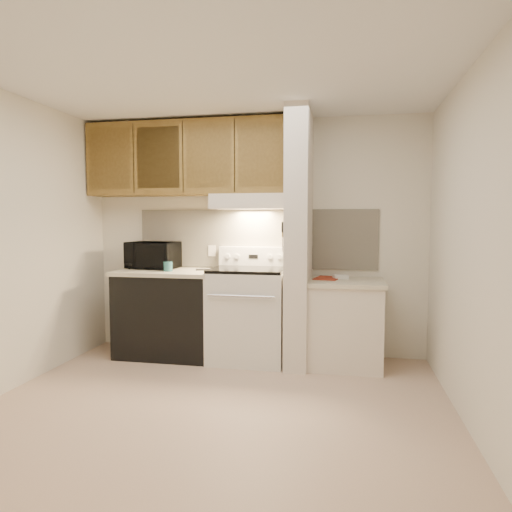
# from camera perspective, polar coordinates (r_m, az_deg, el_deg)

# --- Properties ---
(floor) EXTENTS (3.60, 3.60, 0.00)m
(floor) POSITION_cam_1_polar(r_m,az_deg,el_deg) (3.76, -4.74, -17.92)
(floor) COLOR #CBAB91
(floor) RESTS_ON ground
(ceiling) EXTENTS (3.60, 3.60, 0.00)m
(ceiling) POSITION_cam_1_polar(r_m,az_deg,el_deg) (3.64, -5.01, 21.50)
(ceiling) COLOR white
(ceiling) RESTS_ON wall_back
(wall_back) EXTENTS (3.60, 2.50, 0.02)m
(wall_back) POSITION_cam_1_polar(r_m,az_deg,el_deg) (4.94, -0.11, 2.34)
(wall_back) COLOR silver
(wall_back) RESTS_ON floor
(wall_left) EXTENTS (0.02, 3.00, 2.50)m
(wall_left) POSITION_cam_1_polar(r_m,az_deg,el_deg) (4.34, -28.41, 1.52)
(wall_left) COLOR silver
(wall_left) RESTS_ON floor
(wall_right) EXTENTS (0.02, 3.00, 2.50)m
(wall_right) POSITION_cam_1_polar(r_m,az_deg,el_deg) (3.46, 25.17, 1.03)
(wall_right) COLOR silver
(wall_right) RESTS_ON floor
(backsplash) EXTENTS (2.60, 0.02, 0.63)m
(backsplash) POSITION_cam_1_polar(r_m,az_deg,el_deg) (4.93, -0.14, 2.17)
(backsplash) COLOR beige
(backsplash) RESTS_ON wall_back
(range_body) EXTENTS (0.76, 0.65, 0.92)m
(range_body) POSITION_cam_1_polar(r_m,az_deg,el_deg) (4.70, -0.93, -7.47)
(range_body) COLOR silver
(range_body) RESTS_ON floor
(oven_window) EXTENTS (0.50, 0.01, 0.30)m
(oven_window) POSITION_cam_1_polar(r_m,az_deg,el_deg) (4.39, -1.79, -7.79)
(oven_window) COLOR black
(oven_window) RESTS_ON range_body
(oven_handle) EXTENTS (0.65, 0.02, 0.02)m
(oven_handle) POSITION_cam_1_polar(r_m,az_deg,el_deg) (4.32, -1.91, -5.04)
(oven_handle) COLOR silver
(oven_handle) RESTS_ON range_body
(cooktop) EXTENTS (0.74, 0.64, 0.03)m
(cooktop) POSITION_cam_1_polar(r_m,az_deg,el_deg) (4.63, -0.94, -1.71)
(cooktop) COLOR black
(cooktop) RESTS_ON range_body
(range_backguard) EXTENTS (0.76, 0.08, 0.20)m
(range_backguard) POSITION_cam_1_polar(r_m,az_deg,el_deg) (4.90, -0.25, -0.02)
(range_backguard) COLOR silver
(range_backguard) RESTS_ON range_body
(range_display) EXTENTS (0.10, 0.01, 0.04)m
(range_display) POSITION_cam_1_polar(r_m,az_deg,el_deg) (4.86, -0.35, -0.06)
(range_display) COLOR black
(range_display) RESTS_ON range_backguard
(range_knob_left_outer) EXTENTS (0.05, 0.02, 0.05)m
(range_knob_left_outer) POSITION_cam_1_polar(r_m,az_deg,el_deg) (4.92, -3.55, -0.01)
(range_knob_left_outer) COLOR silver
(range_knob_left_outer) RESTS_ON range_backguard
(range_knob_left_inner) EXTENTS (0.05, 0.02, 0.05)m
(range_knob_left_inner) POSITION_cam_1_polar(r_m,az_deg,el_deg) (4.89, -2.42, -0.03)
(range_knob_left_inner) COLOR silver
(range_knob_left_inner) RESTS_ON range_backguard
(range_knob_right_inner) EXTENTS (0.05, 0.02, 0.05)m
(range_knob_right_inner) POSITION_cam_1_polar(r_m,az_deg,el_deg) (4.82, 1.74, -0.09)
(range_knob_right_inner) COLOR silver
(range_knob_right_inner) RESTS_ON range_backguard
(range_knob_right_outer) EXTENTS (0.05, 0.02, 0.05)m
(range_knob_right_outer) POSITION_cam_1_polar(r_m,az_deg,el_deg) (4.81, 2.92, -0.11)
(range_knob_right_outer) COLOR silver
(range_knob_right_outer) RESTS_ON range_backguard
(dishwasher_front) EXTENTS (1.00, 0.63, 0.87)m
(dishwasher_front) POSITION_cam_1_polar(r_m,az_deg,el_deg) (4.97, -10.96, -7.20)
(dishwasher_front) COLOR black
(dishwasher_front) RESTS_ON floor
(left_countertop) EXTENTS (1.04, 0.67, 0.04)m
(left_countertop) POSITION_cam_1_polar(r_m,az_deg,el_deg) (4.90, -11.04, -1.98)
(left_countertop) COLOR beige
(left_countertop) RESTS_ON dishwasher_front
(spoon_rest) EXTENTS (0.21, 0.13, 0.01)m
(spoon_rest) POSITION_cam_1_polar(r_m,az_deg,el_deg) (4.83, -6.32, -1.70)
(spoon_rest) COLOR black
(spoon_rest) RESTS_ON left_countertop
(teal_jar) EXTENTS (0.09, 0.09, 0.10)m
(teal_jar) POSITION_cam_1_polar(r_m,az_deg,el_deg) (4.78, -10.94, -1.28)
(teal_jar) COLOR #296165
(teal_jar) RESTS_ON left_countertop
(outlet) EXTENTS (0.08, 0.01, 0.12)m
(outlet) POSITION_cam_1_polar(r_m,az_deg,el_deg) (5.04, -5.53, 0.66)
(outlet) COLOR silver
(outlet) RESTS_ON backsplash
(microwave) EXTENTS (0.55, 0.39, 0.29)m
(microwave) POSITION_cam_1_polar(r_m,az_deg,el_deg) (5.10, -12.77, 0.10)
(microwave) COLOR black
(microwave) RESTS_ON left_countertop
(partition_pillar) EXTENTS (0.22, 0.70, 2.50)m
(partition_pillar) POSITION_cam_1_polar(r_m,az_deg,el_deg) (4.52, 5.38, 2.13)
(partition_pillar) COLOR beige
(partition_pillar) RESTS_ON floor
(pillar_trim) EXTENTS (0.01, 0.70, 0.04)m
(pillar_trim) POSITION_cam_1_polar(r_m,az_deg,el_deg) (4.53, 3.93, 2.78)
(pillar_trim) COLOR brown
(pillar_trim) RESTS_ON partition_pillar
(knife_strip) EXTENTS (0.02, 0.42, 0.04)m
(knife_strip) POSITION_cam_1_polar(r_m,az_deg,el_deg) (4.49, 3.77, 3.02)
(knife_strip) COLOR black
(knife_strip) RESTS_ON partition_pillar
(knife_blade_a) EXTENTS (0.01, 0.03, 0.16)m
(knife_blade_a) POSITION_cam_1_polar(r_m,az_deg,el_deg) (4.34, 3.36, 1.65)
(knife_blade_a) COLOR silver
(knife_blade_a) RESTS_ON knife_strip
(knife_handle_a) EXTENTS (0.02, 0.02, 0.10)m
(knife_handle_a) POSITION_cam_1_polar(r_m,az_deg,el_deg) (4.32, 3.33, 3.63)
(knife_handle_a) COLOR black
(knife_handle_a) RESTS_ON knife_strip
(knife_blade_b) EXTENTS (0.01, 0.04, 0.18)m
(knife_blade_b) POSITION_cam_1_polar(r_m,az_deg,el_deg) (4.40, 3.46, 1.56)
(knife_blade_b) COLOR silver
(knife_blade_b) RESTS_ON knife_strip
(knife_handle_b) EXTENTS (0.02, 0.02, 0.10)m
(knife_handle_b) POSITION_cam_1_polar(r_m,az_deg,el_deg) (4.40, 3.49, 3.64)
(knife_handle_b) COLOR black
(knife_handle_b) RESTS_ON knife_strip
(knife_blade_c) EXTENTS (0.01, 0.04, 0.20)m
(knife_blade_c) POSITION_cam_1_polar(r_m,az_deg,el_deg) (4.51, 3.64, 1.50)
(knife_blade_c) COLOR silver
(knife_blade_c) RESTS_ON knife_strip
(knife_handle_c) EXTENTS (0.02, 0.02, 0.10)m
(knife_handle_c) POSITION_cam_1_polar(r_m,az_deg,el_deg) (4.49, 3.63, 3.66)
(knife_handle_c) COLOR black
(knife_handle_c) RESTS_ON knife_strip
(knife_blade_d) EXTENTS (0.01, 0.04, 0.16)m
(knife_blade_d) POSITION_cam_1_polar(r_m,az_deg,el_deg) (4.58, 3.76, 1.79)
(knife_blade_d) COLOR silver
(knife_blade_d) RESTS_ON knife_strip
(knife_handle_d) EXTENTS (0.02, 0.02, 0.10)m
(knife_handle_d) POSITION_cam_1_polar(r_m,az_deg,el_deg) (4.57, 3.77, 3.67)
(knife_handle_d) COLOR black
(knife_handle_d) RESTS_ON knife_strip
(knife_blade_e) EXTENTS (0.01, 0.04, 0.18)m
(knife_blade_e) POSITION_cam_1_polar(r_m,az_deg,el_deg) (4.64, 3.85, 1.70)
(knife_blade_e) COLOR silver
(knife_blade_e) RESTS_ON knife_strip
(knife_handle_e) EXTENTS (0.02, 0.02, 0.10)m
(knife_handle_e) POSITION_cam_1_polar(r_m,az_deg,el_deg) (4.64, 3.87, 3.68)
(knife_handle_e) COLOR black
(knife_handle_e) RESTS_ON knife_strip
(oven_mitt) EXTENTS (0.03, 0.10, 0.25)m
(oven_mitt) POSITION_cam_1_polar(r_m,az_deg,el_deg) (4.71, 3.98, 1.27)
(oven_mitt) COLOR gray
(oven_mitt) RESTS_ON partition_pillar
(right_cab_base) EXTENTS (0.70, 0.60, 0.81)m
(right_cab_base) POSITION_cam_1_polar(r_m,az_deg,el_deg) (4.61, 11.06, -8.49)
(right_cab_base) COLOR silver
(right_cab_base) RESTS_ON floor
(right_countertop) EXTENTS (0.74, 0.64, 0.04)m
(right_countertop) POSITION_cam_1_polar(r_m,az_deg,el_deg) (4.54, 11.14, -3.25)
(right_countertop) COLOR beige
(right_countertop) RESTS_ON right_cab_base
(red_folder) EXTENTS (0.29, 0.35, 0.01)m
(red_folder) POSITION_cam_1_polar(r_m,az_deg,el_deg) (4.64, 8.92, -2.74)
(red_folder) COLOR maroon
(red_folder) RESTS_ON right_countertop
(white_box) EXTENTS (0.16, 0.14, 0.04)m
(white_box) POSITION_cam_1_polar(r_m,az_deg,el_deg) (4.65, 10.53, -2.58)
(white_box) COLOR white
(white_box) RESTS_ON right_countertop
(range_hood) EXTENTS (0.78, 0.44, 0.15)m
(range_hood) POSITION_cam_1_polar(r_m,az_deg,el_deg) (4.73, -0.63, 6.79)
(range_hood) COLOR silver
(range_hood) RESTS_ON upper_cabinets
(hood_lip) EXTENTS (0.78, 0.04, 0.06)m
(hood_lip) POSITION_cam_1_polar(r_m,az_deg,el_deg) (4.52, -1.17, 6.33)
(hood_lip) COLOR silver
(hood_lip) RESTS_ON range_hood
(upper_cabinets) EXTENTS (2.18, 0.33, 0.77)m
(upper_cabinets) POSITION_cam_1_polar(r_m,az_deg,el_deg) (5.00, -8.48, 11.92)
(upper_cabinets) COLOR brown
(upper_cabinets) RESTS_ON wall_back
(cab_door_a) EXTENTS (0.46, 0.01, 0.63)m
(cab_door_a) POSITION_cam_1_polar(r_m,az_deg,el_deg) (5.18, -17.82, 11.48)
(cab_door_a) COLOR brown
(cab_door_a) RESTS_ON upper_cabinets
(cab_gap_a) EXTENTS (0.01, 0.01, 0.73)m
(cab_gap_a) POSITION_cam_1_polar(r_m,az_deg,el_deg) (5.06, -15.06, 11.72)
(cab_gap_a) COLOR black
(cab_gap_a) RESTS_ON upper_cabinets
(cab_door_b) EXTENTS (0.46, 0.01, 0.63)m
(cab_door_b) POSITION_cam_1_polar(r_m,az_deg,el_deg) (4.95, -12.15, 11.94)
(cab_door_b) COLOR brown
(cab_door_b) RESTS_ON upper_cabinets
(cab_gap_b) EXTENTS (0.01, 0.01, 0.73)m
(cab_gap_b) POSITION_cam_1_polar(r_m,az_deg,el_deg) (4.85, -9.12, 12.14)
(cab_gap_b) COLOR black
(cab_gap_b) RESTS_ON upper_cabinets
(cab_door_c) EXTENTS (0.46, 0.01, 0.63)m
(cab_door_c) POSITION_cam_1_polar(r_m,az_deg,el_deg) (4.76, -5.97, 12.31)
(cab_door_c) COLOR brown
(cab_door_c) RESTS_ON upper_cabinets
(cab_gap_c) EXTENTS (0.01, 0.01, 0.73)m
(cab_gap_c) POSITION_cam_1_polar(r_m,az_deg,el_deg) (4.69, -2.71, 12.45)
(cab_gap_c) COLOR black
(cab_gap_c) RESTS_ON upper_cabinets
(cab_door_d) EXTENTS (0.46, 0.01, 0.63)m
(cab_door_d) POSITION_cam_1_polar(r_m,az_deg,el_deg) (4.63, 0.65, 12.55)
(cab_door_d) COLOR brown
(cab_door_d) RESTS_ON upper_cabinets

